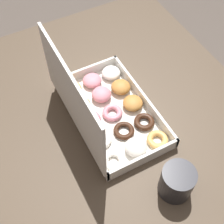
# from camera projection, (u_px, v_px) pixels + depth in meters

# --- Properties ---
(ground_plane) EXTENTS (8.00, 8.00, 0.00)m
(ground_plane) POSITION_uv_depth(u_px,v_px,m) (111.00, 200.00, 1.59)
(ground_plane) COLOR #564C44
(dining_table) EXTENTS (0.99, 0.87, 0.77)m
(dining_table) POSITION_uv_depth(u_px,v_px,m) (110.00, 132.00, 1.06)
(dining_table) COLOR #4C3D2D
(dining_table) RESTS_ON ground_plane
(donut_box) EXTENTS (0.37, 0.23, 0.26)m
(donut_box) POSITION_uv_depth(u_px,v_px,m) (104.00, 108.00, 0.91)
(donut_box) COLOR silver
(donut_box) RESTS_ON dining_table
(coffee_mug) EXTENTS (0.09, 0.09, 0.09)m
(coffee_mug) POSITION_uv_depth(u_px,v_px,m) (177.00, 182.00, 0.78)
(coffee_mug) COLOR #232328
(coffee_mug) RESTS_ON dining_table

